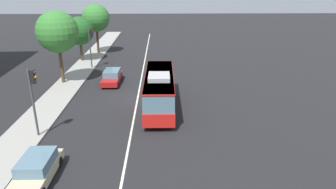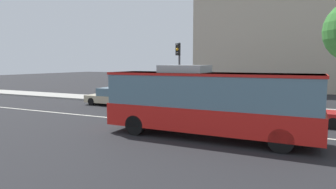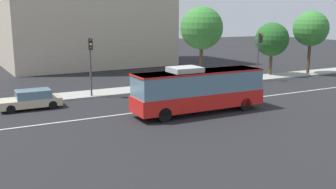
# 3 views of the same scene
# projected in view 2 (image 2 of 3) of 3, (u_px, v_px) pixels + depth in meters

# --- Properties ---
(ground_plane) EXTENTS (160.00, 160.00, 0.00)m
(ground_plane) POSITION_uv_depth(u_px,v_px,m) (266.00, 133.00, 15.17)
(ground_plane) COLOR black
(sidewalk_kerb) EXTENTS (80.00, 3.11, 0.14)m
(sidewalk_kerb) POSITION_uv_depth(u_px,v_px,m) (280.00, 110.00, 22.31)
(sidewalk_kerb) COLOR #9E9B93
(sidewalk_kerb) RESTS_ON ground_plane
(lane_centre_line) EXTENTS (76.00, 0.16, 0.01)m
(lane_centre_line) POSITION_uv_depth(u_px,v_px,m) (266.00, 133.00, 15.16)
(lane_centre_line) COLOR silver
(lane_centre_line) RESTS_ON ground_plane
(transit_bus) EXTENTS (10.02, 2.59, 3.46)m
(transit_bus) POSITION_uv_depth(u_px,v_px,m) (208.00, 100.00, 14.07)
(transit_bus) COLOR red
(transit_bus) RESTS_ON ground_plane
(sedan_beige) EXTENTS (4.50, 1.83, 1.46)m
(sedan_beige) POSITION_uv_depth(u_px,v_px,m) (113.00, 97.00, 25.05)
(sedan_beige) COLOR #C6B793
(sedan_beige) RESTS_ON ground_plane
(traffic_light_mid_block) EXTENTS (0.33, 0.62, 5.20)m
(traffic_light_mid_block) POSITION_uv_depth(u_px,v_px,m) (179.00, 63.00, 24.09)
(traffic_light_mid_block) COLOR #47474C
(traffic_light_mid_block) RESTS_ON ground_plane
(office_block_background) EXTENTS (22.97, 14.92, 20.40)m
(office_block_background) POSITION_uv_depth(u_px,v_px,m) (286.00, 15.00, 40.92)
(office_block_background) COLOR #B7A893
(office_block_background) RESTS_ON ground_plane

